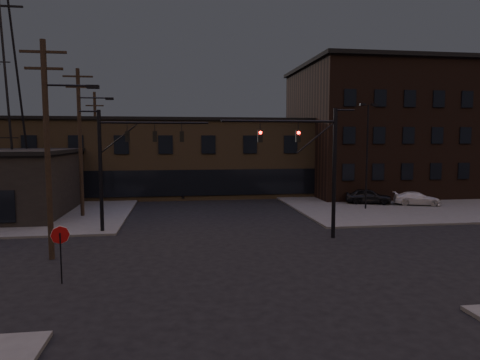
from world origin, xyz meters
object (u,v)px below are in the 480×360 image
(parked_car_lot_b, at_px, (417,198))
(car_crossing, at_px, (184,192))
(traffic_signal_near, at_px, (317,159))
(parked_car_lot_a, at_px, (368,196))
(traffic_signal_far, at_px, (121,156))
(stop_sign, at_px, (60,241))

(parked_car_lot_b, distance_m, car_crossing, 22.74)
(traffic_signal_near, height_order, parked_car_lot_b, traffic_signal_near)
(parked_car_lot_a, xyz_separation_m, parked_car_lot_b, (4.02, -1.42, -0.11))
(traffic_signal_far, distance_m, parked_car_lot_b, 26.61)
(traffic_signal_near, bearing_deg, parked_car_lot_a, 53.16)
(traffic_signal_near, height_order, car_crossing, traffic_signal_near)
(traffic_signal_far, relative_size, parked_car_lot_a, 1.94)
(traffic_signal_far, bearing_deg, stop_sign, -97.32)
(parked_car_lot_a, bearing_deg, parked_car_lot_b, -89.99)
(stop_sign, relative_size, parked_car_lot_b, 0.61)
(traffic_signal_far, xyz_separation_m, stop_sign, (-1.28, -9.99, -3.17))
(car_crossing, bearing_deg, traffic_signal_near, -49.64)
(parked_car_lot_a, relative_size, car_crossing, 1.03)
(traffic_signal_near, xyz_separation_m, traffic_signal_far, (-12.07, 3.50, 0.08))
(traffic_signal_near, xyz_separation_m, parked_car_lot_b, (13.16, 10.77, -4.19))
(traffic_signal_far, relative_size, stop_sign, 3.23)
(traffic_signal_far, xyz_separation_m, parked_car_lot_a, (21.21, 8.70, -4.16))
(traffic_signal_near, xyz_separation_m, car_crossing, (-7.83, 19.52, -4.27))
(stop_sign, height_order, parked_car_lot_a, stop_sign)
(traffic_signal_far, distance_m, stop_sign, 10.55)
(traffic_signal_near, relative_size, stop_sign, 3.23)
(stop_sign, bearing_deg, car_crossing, 78.01)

